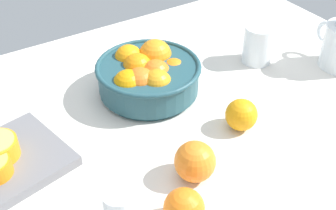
# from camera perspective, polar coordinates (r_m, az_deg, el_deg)

# --- Properties ---
(ground_plane) EXTENTS (1.36, 1.04, 0.03)m
(ground_plane) POSITION_cam_1_polar(r_m,az_deg,el_deg) (1.06, 2.03, -2.24)
(ground_plane) COLOR silver
(fruit_bowl) EXTENTS (0.26, 0.26, 0.12)m
(fruit_bowl) POSITION_cam_1_polar(r_m,az_deg,el_deg) (1.10, -2.64, 3.86)
(fruit_bowl) COLOR #234C56
(fruit_bowl) RESTS_ON ground_plane
(second_glass) EXTENTS (0.08, 0.08, 0.11)m
(second_glass) POSITION_cam_1_polar(r_m,az_deg,el_deg) (1.25, 11.53, 7.41)
(second_glass) COLOR white
(second_glass) RESTS_ON ground_plane
(loose_orange_0) EXTENTS (0.08, 0.08, 0.08)m
(loose_orange_0) POSITION_cam_1_polar(r_m,az_deg,el_deg) (0.88, 3.51, -7.31)
(loose_orange_0) COLOR orange
(loose_orange_0) RESTS_ON ground_plane
(loose_orange_1) EXTENTS (0.07, 0.07, 0.07)m
(loose_orange_1) POSITION_cam_1_polar(r_m,az_deg,el_deg) (1.01, 9.47, -1.25)
(loose_orange_1) COLOR orange
(loose_orange_1) RESTS_ON ground_plane
(loose_orange_2) EXTENTS (0.08, 0.08, 0.08)m
(loose_orange_2) POSITION_cam_1_polar(r_m,az_deg,el_deg) (0.80, 2.08, -13.23)
(loose_orange_2) COLOR orange
(loose_orange_2) RESTS_ON ground_plane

